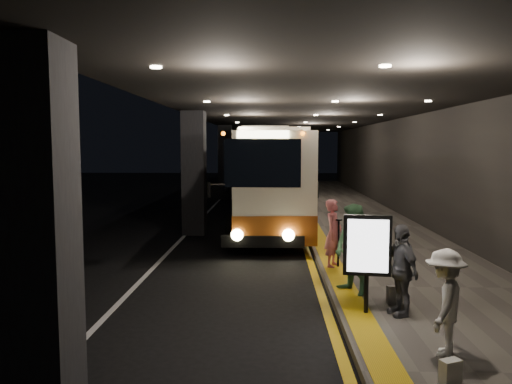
{
  "coord_description": "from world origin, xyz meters",
  "views": [
    {
      "loc": [
        1.29,
        -13.75,
        3.17
      ],
      "look_at": [
        0.78,
        2.16,
        1.7
      ],
      "focal_mm": 35.0,
      "sensor_mm": 36.0,
      "label": 1
    }
  ],
  "objects": [
    {
      "name": "coach_main",
      "position": [
        1.04,
        5.6,
        1.73
      ],
      "size": [
        3.05,
        11.66,
        3.6
      ],
      "rotation": [
        0.0,
        0.0,
        0.06
      ],
      "color": "beige",
      "rests_on": "ground"
    },
    {
      "name": "support_columns",
      "position": [
        -1.5,
        4.0,
        2.2
      ],
      "size": [
        0.8,
        24.8,
        4.4
      ],
      "color": "black",
      "rests_on": "ground"
    },
    {
      "name": "lane_line_white",
      "position": [
        -1.8,
        5.0,
        0.01
      ],
      "size": [
        0.12,
        50.0,
        0.01
      ],
      "primitive_type": "cube",
      "color": "silver",
      "rests_on": "ground"
    },
    {
      "name": "ground",
      "position": [
        0.0,
        0.0,
        0.0
      ],
      "size": [
        90.0,
        90.0,
        0.0
      ],
      "primitive_type": "plane",
      "color": "black"
    },
    {
      "name": "stanchion_post",
      "position": [
        2.95,
        -1.43,
        0.75
      ],
      "size": [
        0.05,
        0.05,
        1.2
      ],
      "primitive_type": "cylinder",
      "color": "black",
      "rests_on": "sidewalk"
    },
    {
      "name": "terminal_wall",
      "position": [
        7.0,
        5.0,
        3.0
      ],
      "size": [
        0.1,
        50.0,
        6.0
      ],
      "primitive_type": "cube",
      "color": "black",
      "rests_on": "ground"
    },
    {
      "name": "tactile_strip",
      "position": [
        2.85,
        5.0,
        0.16
      ],
      "size": [
        0.5,
        50.0,
        0.01
      ],
      "primitive_type": "cube",
      "color": "gold",
      "rests_on": "sidewalk"
    },
    {
      "name": "info_sign",
      "position": [
        3.0,
        -4.9,
        1.36
      ],
      "size": [
        0.85,
        0.23,
        1.8
      ],
      "rotation": [
        0.0,
        0.0,
        -0.14
      ],
      "color": "black",
      "rests_on": "sidewalk"
    },
    {
      "name": "coach_third",
      "position": [
        0.79,
        33.22,
        1.81
      ],
      "size": [
        3.25,
        12.12,
        3.77
      ],
      "rotation": [
        0.0,
        0.0,
        0.06
      ],
      "color": "beige",
      "rests_on": "ground"
    },
    {
      "name": "passenger_waiting_white",
      "position": [
        3.79,
        -6.67,
        0.93
      ],
      "size": [
        0.87,
        1.11,
        1.55
      ],
      "primitive_type": "imported",
      "rotation": [
        0.0,
        0.0,
        -2.04
      ],
      "color": "silver",
      "rests_on": "sidewalk"
    },
    {
      "name": "bag_plain",
      "position": [
        3.56,
        -7.6,
        0.31
      ],
      "size": [
        0.3,
        0.25,
        0.33
      ],
      "primitive_type": "cube",
      "rotation": [
        0.0,
        0.0,
        0.42
      ],
      "color": "silver",
      "rests_on": "sidewalk"
    },
    {
      "name": "canopy",
      "position": [
        2.5,
        5.0,
        4.6
      ],
      "size": [
        9.0,
        50.0,
        0.4
      ],
      "primitive_type": "cube",
      "color": "black",
      "rests_on": "support_columns"
    },
    {
      "name": "kerb_stripe_yellow",
      "position": [
        2.35,
        5.0,
        0.01
      ],
      "size": [
        0.18,
        50.0,
        0.01
      ],
      "primitive_type": "cube",
      "color": "gold",
      "rests_on": "ground"
    },
    {
      "name": "bag_polka",
      "position": [
        3.65,
        -4.34,
        0.33
      ],
      "size": [
        0.31,
        0.18,
        0.35
      ],
      "primitive_type": "cube",
      "rotation": [
        0.0,
        0.0,
        0.19
      ],
      "color": "black",
      "rests_on": "sidewalk"
    },
    {
      "name": "coach_second",
      "position": [
        0.84,
        15.94,
        1.93
      ],
      "size": [
        2.92,
        12.84,
        4.02
      ],
      "rotation": [
        0.0,
        0.0,
        0.02
      ],
      "color": "beige",
      "rests_on": "ground"
    },
    {
      "name": "passenger_waiting_green",
      "position": [
        2.97,
        -3.69,
        1.07
      ],
      "size": [
        0.95,
        1.06,
        1.85
      ],
      "primitive_type": "imported",
      "rotation": [
        0.0,
        0.0,
        -1.0
      ],
      "color": "#3A6840",
      "rests_on": "sidewalk"
    },
    {
      "name": "passenger_waiting_grey",
      "position": [
        3.59,
        -4.96,
        0.97
      ],
      "size": [
        0.76,
        1.07,
        1.65
      ],
      "primitive_type": "imported",
      "rotation": [
        0.0,
        0.0,
        -1.26
      ],
      "color": "#45454A",
      "rests_on": "sidewalk"
    },
    {
      "name": "passenger_boarding",
      "position": [
        2.83,
        -1.39,
        1.0
      ],
      "size": [
        0.62,
        0.73,
        1.7
      ],
      "primitive_type": "imported",
      "rotation": [
        0.0,
        0.0,
        1.15
      ],
      "color": "#CB5F5E",
      "rests_on": "sidewalk"
    },
    {
      "name": "sidewalk",
      "position": [
        4.75,
        5.0,
        0.07
      ],
      "size": [
        4.5,
        50.0,
        0.15
      ],
      "primitive_type": "cube",
      "color": "#514C44",
      "rests_on": "ground"
    }
  ]
}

